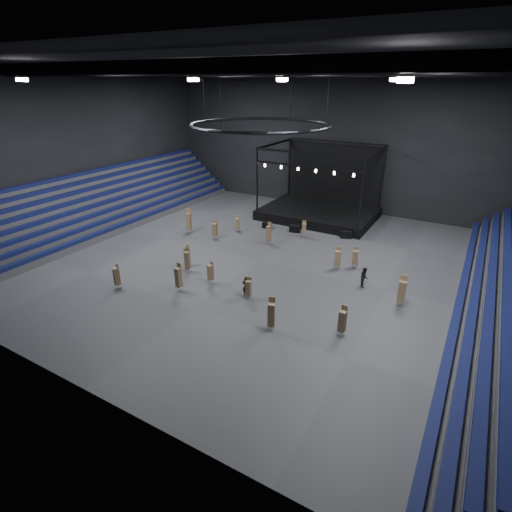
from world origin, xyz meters
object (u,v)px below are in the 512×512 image
Objects in this scene: chair_stack_11 at (178,277)px; chair_stack_0 at (249,287)px; chair_stack_3 at (215,229)px; chair_stack_6 at (269,233)px; chair_stack_2 at (187,260)px; chair_stack_8 at (117,276)px; crew_member at (364,277)px; chair_stack_12 at (338,258)px; flight_case_right at (346,234)px; chair_stack_13 at (211,272)px; stage at (321,206)px; flight_case_left at (267,225)px; chair_stack_7 at (237,223)px; chair_stack_10 at (304,229)px; chair_stack_15 at (342,321)px; chair_stack_1 at (402,290)px; chair_stack_9 at (355,257)px; chair_stack_4 at (271,314)px; chair_stack_14 at (187,255)px; man_center at (246,286)px; chair_stack_5 at (189,221)px; flight_case_mid at (295,229)px.

chair_stack_0 is at bearing 20.25° from chair_stack_11.
chair_stack_3 is 6.26m from chair_stack_6.
chair_stack_2 is at bearing -81.35° from chair_stack_3.
chair_stack_8 is 21.43m from crew_member.
flight_case_right is at bearing 90.50° from chair_stack_12.
crew_member is (7.62, 6.92, -0.13)m from chair_stack_0.
chair_stack_13 is at bearing 60.38° from chair_stack_11.
stage reaches higher than flight_case_left.
chair_stack_8 reaches higher than flight_case_left.
chair_stack_7 is 13.23m from chair_stack_13.
chair_stack_12 reaches higher than chair_stack_3.
chair_stack_10 is 19.15m from chair_stack_15.
chair_stack_11 is at bearing -161.32° from chair_stack_1.
chair_stack_13 is at bearing -158.09° from chair_stack_9.
chair_stack_1 reaches higher than chair_stack_10.
chair_stack_7 is at bearing -159.28° from flight_case_right.
chair_stack_4 is at bearing -153.49° from chair_stack_15.
chair_stack_1 is 1.05× the size of chair_stack_6.
chair_stack_14 is 8.32m from man_center.
chair_stack_15 reaches higher than chair_stack_8.
chair_stack_6 is (2.58, -4.38, 0.90)m from flight_case_left.
chair_stack_4 is at bearing -4.67° from chair_stack_11.
chair_stack_4 reaches higher than chair_stack_11.
chair_stack_0 is 0.72× the size of chair_stack_4.
chair_stack_0 is 0.98× the size of chair_stack_7.
chair_stack_15 is at bearing -81.17° from chair_stack_10.
chair_stack_13 is at bearing -66.65° from chair_stack_3.
chair_stack_2 is at bearing -104.42° from chair_stack_6.
chair_stack_5 is (-11.03, -13.63, 0.04)m from stage.
chair_stack_9 is at bearing -140.23° from man_center.
flight_case_right is 12.71m from chair_stack_7.
chair_stack_10 is 1.12× the size of crew_member.
chair_stack_9 is at bearing -33.99° from flight_case_mid.
chair_stack_15 is at bearing -65.28° from stage.
chair_stack_4 reaches higher than crew_member.
chair_stack_15 is at bearing 3.04° from chair_stack_4.
chair_stack_8 is 1.31× the size of crew_member.
chair_stack_3 reaches higher than chair_stack_0.
man_center is (3.89, -11.15, -0.36)m from chair_stack_6.
stage is 11.24× the size of flight_case_mid.
flight_case_right is 8.76m from chair_stack_12.
flight_case_mid is 10.74m from chair_stack_12.
chair_stack_4 is at bearing 122.93° from man_center.
flight_case_right is at bearing -117.88° from man_center.
chair_stack_6 is (-6.84, -6.00, 0.84)m from flight_case_right.
flight_case_mid is 9.52m from chair_stack_3.
flight_case_left is 0.55× the size of chair_stack_7.
chair_stack_7 is at bearing 173.22° from chair_stack_10.
chair_stack_3 is (-7.41, -13.49, -0.33)m from stage.
chair_stack_12 is (1.91, -8.51, 0.81)m from flight_case_right.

